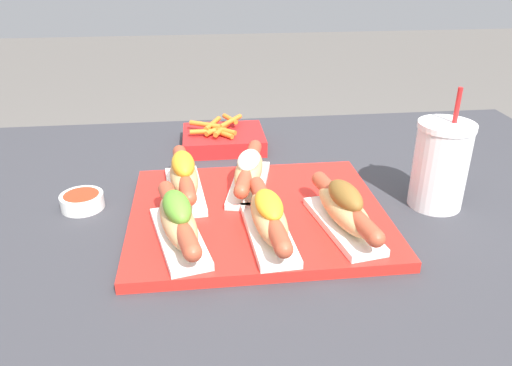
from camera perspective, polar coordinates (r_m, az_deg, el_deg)
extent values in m
cube|color=#333338|center=(1.11, 1.70, -18.08)|extent=(1.41, 0.96, 0.68)
cube|color=red|center=(0.85, 0.16, -3.55)|extent=(0.43, 0.36, 0.02)
cube|color=white|center=(0.77, -8.76, -6.13)|extent=(0.10, 0.19, 0.01)
ellipsoid|color=tan|center=(0.75, -8.90, -4.33)|extent=(0.08, 0.17, 0.04)
cylinder|color=#AD472D|center=(0.75, -8.94, -3.86)|extent=(0.07, 0.20, 0.03)
sphere|color=#AD472D|center=(0.67, -7.25, -7.89)|extent=(0.03, 0.03, 0.03)
sphere|color=#AD472D|center=(0.84, -10.27, -0.64)|extent=(0.03, 0.03, 0.03)
ellipsoid|color=#5B992D|center=(0.74, -9.03, -2.70)|extent=(0.06, 0.10, 0.04)
cube|color=white|center=(0.77, 1.43, -5.72)|extent=(0.07, 0.19, 0.01)
ellipsoid|color=tan|center=(0.76, 1.45, -3.91)|extent=(0.06, 0.17, 0.04)
cylinder|color=#AD472D|center=(0.75, 1.46, -3.44)|extent=(0.04, 0.20, 0.03)
sphere|color=#AD472D|center=(0.67, 3.20, -7.55)|extent=(0.03, 0.03, 0.03)
sphere|color=#AD472D|center=(0.84, 0.08, -0.16)|extent=(0.03, 0.03, 0.03)
ellipsoid|color=gold|center=(0.74, 1.47, -2.45)|extent=(0.05, 0.09, 0.03)
cube|color=white|center=(0.80, 9.88, -4.74)|extent=(0.09, 0.19, 0.01)
ellipsoid|color=tan|center=(0.79, 10.03, -2.99)|extent=(0.08, 0.17, 0.04)
cylinder|color=#AD472D|center=(0.78, 10.07, -2.53)|extent=(0.06, 0.20, 0.03)
sphere|color=#AD472D|center=(0.71, 13.56, -6.18)|extent=(0.03, 0.03, 0.03)
sphere|color=#AD472D|center=(0.86, 7.23, 0.47)|extent=(0.03, 0.03, 0.03)
ellipsoid|color=brown|center=(0.78, 10.17, -1.42)|extent=(0.05, 0.10, 0.04)
cube|color=white|center=(0.90, -8.13, -0.86)|extent=(0.08, 0.19, 0.01)
ellipsoid|color=tan|center=(0.89, -8.24, 0.75)|extent=(0.06, 0.17, 0.04)
cylinder|color=#AD472D|center=(0.89, -8.27, 1.17)|extent=(0.05, 0.20, 0.03)
sphere|color=#AD472D|center=(0.80, -7.68, -1.75)|extent=(0.03, 0.03, 0.03)
sphere|color=#AD472D|center=(0.98, -8.75, 3.54)|extent=(0.03, 0.03, 0.03)
ellipsoid|color=gold|center=(0.88, -8.34, 2.17)|extent=(0.05, 0.09, 0.04)
cube|color=white|center=(0.92, -0.81, -0.13)|extent=(0.10, 0.19, 0.01)
ellipsoid|color=tan|center=(0.91, -0.82, 1.46)|extent=(0.08, 0.17, 0.04)
cylinder|color=#AD472D|center=(0.90, -0.82, 1.87)|extent=(0.07, 0.20, 0.03)
sphere|color=#AD472D|center=(0.82, -1.70, -0.96)|extent=(0.03, 0.03, 0.03)
sphere|color=#AD472D|center=(1.00, -0.10, 4.20)|extent=(0.03, 0.03, 0.03)
ellipsoid|color=silver|center=(0.90, -0.83, 2.66)|extent=(0.06, 0.10, 0.02)
cylinder|color=white|center=(0.93, -19.24, -1.98)|extent=(0.07, 0.07, 0.03)
cylinder|color=red|center=(0.93, -19.32, -1.51)|extent=(0.06, 0.06, 0.01)
cylinder|color=white|center=(0.92, 20.27, 1.63)|extent=(0.09, 0.09, 0.14)
cylinder|color=white|center=(0.90, 21.02, 6.13)|extent=(0.10, 0.10, 0.01)
cylinder|color=red|center=(0.89, 22.04, 8.23)|extent=(0.01, 0.01, 0.06)
cube|color=red|center=(1.15, -3.73, 4.98)|extent=(0.18, 0.15, 0.03)
cylinder|color=orange|center=(1.14, -4.41, 6.21)|extent=(0.06, 0.07, 0.01)
cylinder|color=orange|center=(1.12, -4.26, 5.81)|extent=(0.06, 0.07, 0.01)
cylinder|color=orange|center=(1.12, -3.62, 6.02)|extent=(0.05, 0.05, 0.01)
cylinder|color=orange|center=(1.16, -2.93, 7.06)|extent=(0.06, 0.08, 0.01)
cylinder|color=orange|center=(1.14, -5.79, 6.66)|extent=(0.07, 0.05, 0.01)
cylinder|color=orange|center=(1.15, -4.99, 6.78)|extent=(0.04, 0.08, 0.01)
cylinder|color=orange|center=(1.13, -3.95, 6.15)|extent=(0.04, 0.08, 0.01)
cylinder|color=orange|center=(1.18, -2.98, 7.33)|extent=(0.03, 0.06, 0.01)
cylinder|color=orange|center=(1.12, -6.11, 5.87)|extent=(0.06, 0.01, 0.01)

